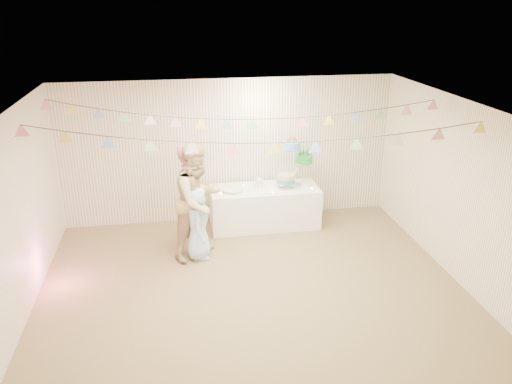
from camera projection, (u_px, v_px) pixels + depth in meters
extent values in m
plane|color=brown|center=(252.00, 287.00, 7.20)|extent=(6.00, 6.00, 0.00)
plane|color=beige|center=(251.00, 109.00, 6.24)|extent=(6.00, 6.00, 0.00)
plane|color=white|center=(229.00, 151.00, 9.01)|extent=(6.00, 6.00, 0.00)
plane|color=white|center=(297.00, 312.00, 4.43)|extent=(6.00, 6.00, 0.00)
plane|color=white|center=(15.00, 220.00, 6.24)|extent=(5.00, 5.00, 0.00)
plane|color=white|center=(456.00, 190.00, 7.20)|extent=(5.00, 5.00, 0.00)
cube|color=white|center=(264.00, 207.00, 9.01)|extent=(1.93, 0.77, 0.72)
cylinder|color=white|center=(233.00, 189.00, 8.72)|extent=(0.36, 0.36, 0.02)
imported|color=#C76E68|center=(192.00, 196.00, 8.09)|extent=(0.49, 0.69, 1.78)
imported|color=tan|center=(198.00, 200.00, 7.78)|extent=(1.16, 1.14, 1.88)
imported|color=#ABDAF2|center=(198.00, 223.00, 7.81)|extent=(0.41, 0.60, 1.19)
cylinder|color=#FFD88C|center=(221.00, 193.00, 8.60)|extent=(0.04, 0.04, 0.03)
cylinder|color=#FFD88C|center=(244.00, 185.00, 8.98)|extent=(0.04, 0.04, 0.03)
cylinder|color=#FFD88C|center=(273.00, 191.00, 8.68)|extent=(0.04, 0.04, 0.03)
cylinder|color=#FFD88C|center=(281.00, 182.00, 9.12)|extent=(0.04, 0.04, 0.03)
cylinder|color=#FFD88C|center=(312.00, 188.00, 8.83)|extent=(0.04, 0.04, 0.03)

